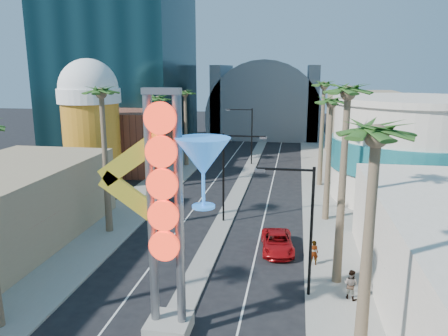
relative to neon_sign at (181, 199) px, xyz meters
The scene contains 22 objects.
sidewalk_west 34.43m from the neon_sign, 107.85° to the left, with size 5.00×100.00×0.15m, color gray.
sidewalk_east 33.97m from the neon_sign, 74.84° to the left, with size 5.00×100.00×0.15m, color gray.
median 35.79m from the neon_sign, 91.33° to the left, with size 1.60×84.00×0.15m, color gray.
brick_filler_west 39.01m from the neon_sign, 115.64° to the left, with size 10.00×10.00×8.00m, color brown.
filler_east 47.58m from the neon_sign, 71.37° to the left, with size 10.00×20.00×10.00m, color #998263.
beer_mug 32.39m from the neon_sign, 123.38° to the left, with size 7.00×7.00×14.50m.
turquoise_building 32.10m from the neon_sign, 57.56° to the left, with size 16.60×16.60×10.60m.
canopy 69.11m from the neon_sign, 90.68° to the left, with size 22.00×16.00×22.00m.
neon_sign is the anchor object (origin of this frame).
streetlight_0 17.21m from the neon_sign, 90.90° to the left, with size 3.79×0.25×8.00m.
streetlight_1 41.13m from the neon_sign, 91.90° to the left, with size 3.79×0.25×8.00m.
streetlight_2 8.15m from the neon_sign, 40.46° to the left, with size 3.45×0.25×8.00m.
palm_1 16.70m from the neon_sign, 126.98° to the left, with size 2.40×2.40×12.70m.
palm_2 28.85m from the neon_sign, 109.95° to the left, with size 2.40×2.40×11.20m.
palm_3 40.31m from the neon_sign, 104.11° to the left, with size 2.40×2.40×11.20m.
palm_4 9.23m from the neon_sign, 19.89° to the right, with size 2.40×2.40×12.20m.
palm_5 11.50m from the neon_sign, 40.70° to the left, with size 2.40×2.40×13.20m.
palm_6 20.89m from the neon_sign, 66.74° to the left, with size 2.40×2.40×11.70m.
palm_7 32.29m from the neon_sign, 75.23° to the left, with size 2.40×2.40×12.70m.
red_pickup 13.91m from the neon_sign, 69.83° to the left, with size 2.28×4.95×1.37m, color #AF0D11.
pedestrian_a 13.08m from the neon_sign, 53.72° to the left, with size 0.64×0.42×1.76m, color gray.
pedestrian_b 11.88m from the neon_sign, 29.43° to the left, with size 0.88×0.68×1.80m, color gray.
Camera 1 is at (6.12, -16.38, 13.41)m, focal length 35.00 mm.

